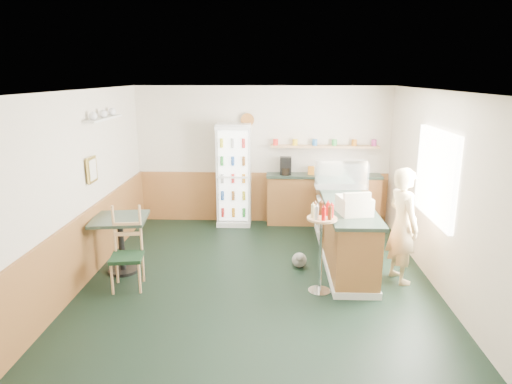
{
  "coord_description": "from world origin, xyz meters",
  "views": [
    {
      "loc": [
        0.22,
        -5.96,
        2.9
      ],
      "look_at": [
        -0.04,
        0.6,
        1.21
      ],
      "focal_mm": 32.0,
      "sensor_mm": 36.0,
      "label": 1
    }
  ],
  "objects_px": {
    "drinks_fridge": "(234,175)",
    "display_case": "(341,176)",
    "cafe_table": "(121,234)",
    "cafe_chair": "(128,245)",
    "shopkeeper": "(403,225)",
    "condiment_stand": "(321,234)",
    "cash_register": "(354,205)"
  },
  "relations": [
    {
      "from": "drinks_fridge",
      "to": "display_case",
      "type": "bearing_deg",
      "value": -31.78
    },
    {
      "from": "cafe_table",
      "to": "cafe_chair",
      "type": "xyz_separation_m",
      "value": [
        0.25,
        -0.44,
        -0.01
      ]
    },
    {
      "from": "display_case",
      "to": "cafe_table",
      "type": "relative_size",
      "value": 0.99
    },
    {
      "from": "shopkeeper",
      "to": "cafe_table",
      "type": "distance_m",
      "value": 4.11
    },
    {
      "from": "shopkeeper",
      "to": "display_case",
      "type": "bearing_deg",
      "value": 11.29
    },
    {
      "from": "drinks_fridge",
      "to": "shopkeeper",
      "type": "relative_size",
      "value": 1.2
    },
    {
      "from": "cafe_chair",
      "to": "shopkeeper",
      "type": "bearing_deg",
      "value": -3.83
    },
    {
      "from": "condiment_stand",
      "to": "cafe_table",
      "type": "xyz_separation_m",
      "value": [
        -2.91,
        0.55,
        -0.23
      ]
    },
    {
      "from": "drinks_fridge",
      "to": "cafe_chair",
      "type": "bearing_deg",
      "value": -113.75
    },
    {
      "from": "display_case",
      "to": "cafe_chair",
      "type": "xyz_separation_m",
      "value": [
        -3.15,
        -1.63,
        -0.66
      ]
    },
    {
      "from": "cash_register",
      "to": "condiment_stand",
      "type": "relative_size",
      "value": 0.35
    },
    {
      "from": "condiment_stand",
      "to": "cafe_table",
      "type": "relative_size",
      "value": 1.43
    },
    {
      "from": "cafe_chair",
      "to": "display_case",
      "type": "bearing_deg",
      "value": 18.9
    },
    {
      "from": "cash_register",
      "to": "shopkeeper",
      "type": "relative_size",
      "value": 0.26
    },
    {
      "from": "drinks_fridge",
      "to": "condiment_stand",
      "type": "bearing_deg",
      "value": -64.07
    },
    {
      "from": "display_case",
      "to": "cafe_table",
      "type": "bearing_deg",
      "value": -160.67
    },
    {
      "from": "cash_register",
      "to": "shopkeeper",
      "type": "height_order",
      "value": "shopkeeper"
    },
    {
      "from": "display_case",
      "to": "condiment_stand",
      "type": "xyz_separation_m",
      "value": [
        -0.49,
        -1.74,
        -0.42
      ]
    },
    {
      "from": "drinks_fridge",
      "to": "cafe_chair",
      "type": "relative_size",
      "value": 1.74
    },
    {
      "from": "condiment_stand",
      "to": "cafe_chair",
      "type": "relative_size",
      "value": 1.09
    },
    {
      "from": "cafe_table",
      "to": "cafe_chair",
      "type": "distance_m",
      "value": 0.51
    },
    {
      "from": "shopkeeper",
      "to": "cash_register",
      "type": "bearing_deg",
      "value": 75.4
    },
    {
      "from": "cash_register",
      "to": "shopkeeper",
      "type": "distance_m",
      "value": 0.76
    },
    {
      "from": "cash_register",
      "to": "cafe_table",
      "type": "xyz_separation_m",
      "value": [
        -3.4,
        0.15,
        -0.53
      ]
    },
    {
      "from": "display_case",
      "to": "condiment_stand",
      "type": "distance_m",
      "value": 1.86
    },
    {
      "from": "drinks_fridge",
      "to": "condiment_stand",
      "type": "height_order",
      "value": "drinks_fridge"
    },
    {
      "from": "drinks_fridge",
      "to": "condiment_stand",
      "type": "distance_m",
      "value": 3.26
    },
    {
      "from": "drinks_fridge",
      "to": "display_case",
      "type": "xyz_separation_m",
      "value": [
        1.91,
        -1.18,
        0.26
      ]
    },
    {
      "from": "display_case",
      "to": "cash_register",
      "type": "height_order",
      "value": "display_case"
    },
    {
      "from": "display_case",
      "to": "shopkeeper",
      "type": "bearing_deg",
      "value": -62.01
    },
    {
      "from": "cash_register",
      "to": "shopkeeper",
      "type": "xyz_separation_m",
      "value": [
        0.7,
        0.03,
        -0.3
      ]
    },
    {
      "from": "display_case",
      "to": "cafe_chair",
      "type": "bearing_deg",
      "value": -152.58
    }
  ]
}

